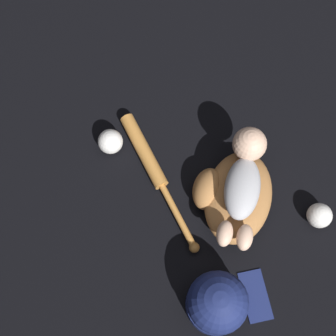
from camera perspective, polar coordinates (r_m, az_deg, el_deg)
ground_plane at (r=1.47m, az=9.62°, el=-5.20°), size 6.00×6.00×0.00m
baseball_glove at (r=1.43m, az=7.93°, el=-3.33°), size 0.33×0.28×0.09m
baby_figure at (r=1.36m, az=9.27°, el=-1.02°), size 0.36×0.14×0.10m
baseball_bat at (r=1.48m, az=-2.14°, el=0.51°), size 0.44×0.28×0.04m
baseball at (r=1.50m, az=-7.04°, el=3.23°), size 0.08×0.08×0.08m
baseball_spare at (r=1.48m, az=17.98°, el=-5.53°), size 0.08×0.08×0.08m
baseball_cap at (r=1.34m, az=6.09°, el=-16.00°), size 0.20×0.25×0.17m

